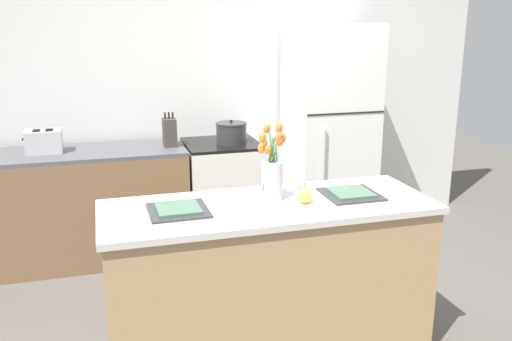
{
  "coord_description": "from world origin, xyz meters",
  "views": [
    {
      "loc": [
        -0.84,
        -2.64,
        1.84
      ],
      "look_at": [
        0.0,
        0.25,
        1.02
      ],
      "focal_mm": 38.0,
      "sensor_mm": 36.0,
      "label": 1
    }
  ],
  "objects": [
    {
      "name": "knife_block",
      "position": [
        -0.32,
        1.58,
        1.0
      ],
      "size": [
        0.1,
        0.14,
        0.27
      ],
      "color": "#3D3833",
      "rests_on": "back_counter"
    },
    {
      "name": "cooking_pot",
      "position": [
        0.17,
        1.56,
        0.98
      ],
      "size": [
        0.25,
        0.25,
        0.19
      ],
      "color": "#2D2D2D",
      "rests_on": "stove_range"
    },
    {
      "name": "kitchen_island",
      "position": [
        0.0,
        0.0,
        0.45
      ],
      "size": [
        1.8,
        0.66,
        0.9
      ],
      "color": "tan",
      "rests_on": "ground_plane"
    },
    {
      "name": "refrigerator",
      "position": [
        1.05,
        1.6,
        0.92
      ],
      "size": [
        0.68,
        0.67,
        1.84
      ],
      "color": "white",
      "rests_on": "ground_plane"
    },
    {
      "name": "pear_figurine",
      "position": [
        0.19,
        -0.05,
        0.94
      ],
      "size": [
        0.07,
        0.07,
        0.12
      ],
      "color": "#E5CC4C",
      "rests_on": "kitchen_island"
    },
    {
      "name": "flower_vase",
      "position": [
        0.04,
        0.06,
        1.05
      ],
      "size": [
        0.18,
        0.18,
        0.43
      ],
      "color": "silver",
      "rests_on": "kitchen_island"
    },
    {
      "name": "back_counter",
      "position": [
        -1.06,
        1.6,
        0.45
      ],
      "size": [
        1.68,
        0.6,
        0.89
      ],
      "color": "brown",
      "rests_on": "ground_plane"
    },
    {
      "name": "plate_setting_left",
      "position": [
        -0.49,
        0.01,
        0.91
      ],
      "size": [
        0.31,
        0.31,
        0.02
      ],
      "color": "#333338",
      "rests_on": "kitchen_island"
    },
    {
      "name": "toaster",
      "position": [
        -1.26,
        1.62,
        0.98
      ],
      "size": [
        0.28,
        0.18,
        0.17
      ],
      "color": "#B7BABC",
      "rests_on": "back_counter"
    },
    {
      "name": "plate_setting_right",
      "position": [
        0.49,
        0.01,
        0.91
      ],
      "size": [
        0.31,
        0.31,
        0.02
      ],
      "color": "#333338",
      "rests_on": "kitchen_island"
    },
    {
      "name": "back_wall",
      "position": [
        0.0,
        2.0,
        1.35
      ],
      "size": [
        5.2,
        0.08,
        2.7
      ],
      "color": "silver",
      "rests_on": "ground_plane"
    },
    {
      "name": "stove_range",
      "position": [
        0.1,
        1.6,
        0.45
      ],
      "size": [
        0.6,
        0.61,
        0.89
      ],
      "color": "silver",
      "rests_on": "ground_plane"
    }
  ]
}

